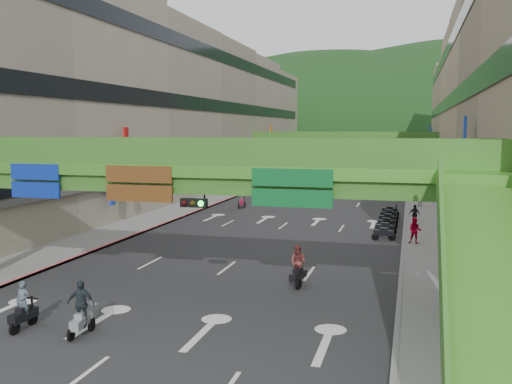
{
  "coord_description": "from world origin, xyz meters",
  "views": [
    {
      "loc": [
        9.42,
        -16.58,
        7.46
      ],
      "look_at": [
        0.0,
        18.0,
        3.5
      ],
      "focal_mm": 40.0,
      "sensor_mm": 36.0,
      "label": 1
    }
  ],
  "objects_px": {
    "scooter_rider_near": "(23,308)",
    "car_silver": "(282,184)",
    "overpass_near": "(198,184)",
    "car_yellow": "(351,182)",
    "scooter_rider_mid": "(298,265)",
    "pedestrian_red": "(415,233)"
  },
  "relations": [
    {
      "from": "scooter_rider_near",
      "to": "car_yellow",
      "type": "distance_m",
      "value": 56.93
    },
    {
      "from": "overpass_near",
      "to": "car_yellow",
      "type": "height_order",
      "value": "overpass_near"
    },
    {
      "from": "scooter_rider_mid",
      "to": "car_silver",
      "type": "xyz_separation_m",
      "value": [
        -10.41,
        43.03,
        -0.36
      ]
    },
    {
      "from": "overpass_near",
      "to": "scooter_rider_near",
      "type": "xyz_separation_m",
      "value": [
        -5.29,
        -4.38,
        -4.36
      ]
    },
    {
      "from": "scooter_rider_near",
      "to": "pedestrian_red",
      "type": "relative_size",
      "value": 1.1
    },
    {
      "from": "scooter_rider_near",
      "to": "scooter_rider_mid",
      "type": "xyz_separation_m",
      "value": [
        8.75,
        8.51,
        0.19
      ]
    },
    {
      "from": "scooter_rider_near",
      "to": "scooter_rider_mid",
      "type": "height_order",
      "value": "scooter_rider_mid"
    },
    {
      "from": "car_silver",
      "to": "car_yellow",
      "type": "bearing_deg",
      "value": 41.03
    },
    {
      "from": "car_yellow",
      "to": "scooter_rider_mid",
      "type": "bearing_deg",
      "value": -79.33
    },
    {
      "from": "car_yellow",
      "to": "car_silver",
      "type": "bearing_deg",
      "value": -140.09
    },
    {
      "from": "overpass_near",
      "to": "pedestrian_red",
      "type": "xyz_separation_m",
      "value": [
        8.87,
        15.43,
        -4.36
      ]
    },
    {
      "from": "scooter_rider_mid",
      "to": "car_silver",
      "type": "bearing_deg",
      "value": 103.59
    },
    {
      "from": "scooter_rider_mid",
      "to": "overpass_near",
      "type": "bearing_deg",
      "value": -129.93
    },
    {
      "from": "car_silver",
      "to": "pedestrian_red",
      "type": "height_order",
      "value": "pedestrian_red"
    },
    {
      "from": "overpass_near",
      "to": "car_yellow",
      "type": "distance_m",
      "value": 52.4
    },
    {
      "from": "scooter_rider_mid",
      "to": "pedestrian_red",
      "type": "height_order",
      "value": "scooter_rider_mid"
    },
    {
      "from": "overpass_near",
      "to": "car_yellow",
      "type": "xyz_separation_m",
      "value": [
        1.07,
        52.19,
        -4.51
      ]
    },
    {
      "from": "overpass_near",
      "to": "scooter_rider_mid",
      "type": "xyz_separation_m",
      "value": [
        3.46,
        4.13,
        -4.18
      ]
    },
    {
      "from": "scooter_rider_near",
      "to": "car_silver",
      "type": "xyz_separation_m",
      "value": [
        -1.66,
        51.54,
        -0.17
      ]
    },
    {
      "from": "overpass_near",
      "to": "scooter_rider_near",
      "type": "relative_size",
      "value": 15.08
    },
    {
      "from": "scooter_rider_near",
      "to": "scooter_rider_mid",
      "type": "distance_m",
      "value": 12.21
    },
    {
      "from": "overpass_near",
      "to": "car_silver",
      "type": "distance_m",
      "value": 47.89
    }
  ]
}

